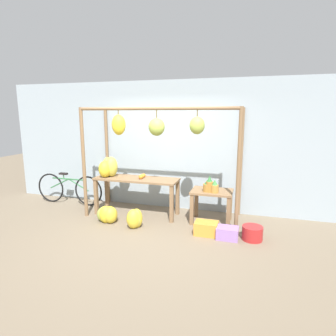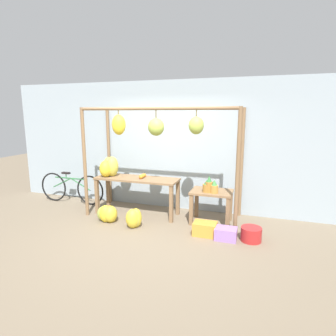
# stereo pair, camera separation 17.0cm
# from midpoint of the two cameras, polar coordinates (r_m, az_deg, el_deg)

# --- Properties ---
(ground_plane) EXTENTS (20.00, 20.00, 0.00)m
(ground_plane) POSITION_cam_midpoint_polar(r_m,az_deg,el_deg) (5.06, -5.75, -13.53)
(ground_plane) COLOR #756651
(shop_wall_back) EXTENTS (8.00, 0.08, 2.80)m
(shop_wall_back) POSITION_cam_midpoint_polar(r_m,az_deg,el_deg) (6.19, -0.28, 4.53)
(shop_wall_back) COLOR #99A8B2
(shop_wall_back) RESTS_ON ground_plane
(stall_awning) EXTENTS (3.11, 1.14, 2.22)m
(stall_awning) POSITION_cam_midpoint_polar(r_m,az_deg,el_deg) (5.33, -3.13, 6.03)
(stall_awning) COLOR brown
(stall_awning) RESTS_ON ground_plane
(display_table_main) EXTENTS (1.75, 0.56, 0.78)m
(display_table_main) POSITION_cam_midpoint_polar(r_m,az_deg,el_deg) (5.89, -7.24, -3.24)
(display_table_main) COLOR brown
(display_table_main) RESTS_ON ground_plane
(display_table_side) EXTENTS (0.78, 0.57, 0.64)m
(display_table_side) POSITION_cam_midpoint_polar(r_m,az_deg,el_deg) (5.51, 8.01, -6.03)
(display_table_side) COLOR brown
(display_table_side) RESTS_ON ground_plane
(banana_pile_on_table) EXTENTS (0.38, 0.41, 0.42)m
(banana_pile_on_table) POSITION_cam_midpoint_polar(r_m,az_deg,el_deg) (6.05, -12.83, 0.02)
(banana_pile_on_table) COLOR gold
(banana_pile_on_table) RESTS_ON display_table_main
(orange_pile) EXTENTS (0.10, 0.27, 0.09)m
(orange_pile) POSITION_cam_midpoint_polar(r_m,az_deg,el_deg) (5.82, -6.14, -1.67)
(orange_pile) COLOR orange
(orange_pile) RESTS_ON display_table_main
(pineapple_cluster) EXTENTS (0.30, 0.17, 0.32)m
(pineapple_cluster) POSITION_cam_midpoint_polar(r_m,az_deg,el_deg) (5.33, 7.70, -3.67)
(pineapple_cluster) COLOR #B27F38
(pineapple_cluster) RESTS_ON display_table_side
(banana_pile_ground_left) EXTENTS (0.51, 0.48, 0.34)m
(banana_pile_ground_left) POSITION_cam_midpoint_polar(r_m,az_deg,el_deg) (5.72, -13.02, -9.13)
(banana_pile_ground_left) COLOR gold
(banana_pile_ground_left) RESTS_ON ground_plane
(banana_pile_ground_right) EXTENTS (0.36, 0.39, 0.37)m
(banana_pile_ground_right) POSITION_cam_midpoint_polar(r_m,az_deg,el_deg) (5.34, -7.61, -10.16)
(banana_pile_ground_right) COLOR gold
(banana_pile_ground_right) RESTS_ON ground_plane
(fruit_crate_white) EXTENTS (0.40, 0.29, 0.23)m
(fruit_crate_white) POSITION_cam_midpoint_polar(r_m,az_deg,el_deg) (5.08, 6.81, -12.06)
(fruit_crate_white) COLOR orange
(fruit_crate_white) RESTS_ON ground_plane
(blue_bucket) EXTENTS (0.34, 0.34, 0.24)m
(blue_bucket) POSITION_cam_midpoint_polar(r_m,az_deg,el_deg) (5.03, 15.81, -12.60)
(blue_bucket) COLOR #AD2323
(blue_bucket) RESTS_ON ground_plane
(parked_bicycle) EXTENTS (1.72, 0.08, 0.74)m
(parked_bicycle) POSITION_cam_midpoint_polar(r_m,az_deg,el_deg) (7.02, -20.11, -3.97)
(parked_bicycle) COLOR black
(parked_bicycle) RESTS_ON ground_plane
(fruit_crate_purple) EXTENTS (0.36, 0.26, 0.21)m
(fruit_crate_purple) POSITION_cam_midpoint_polar(r_m,az_deg,el_deg) (4.98, 10.98, -12.84)
(fruit_crate_purple) COLOR #9970B7
(fruit_crate_purple) RESTS_ON ground_plane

